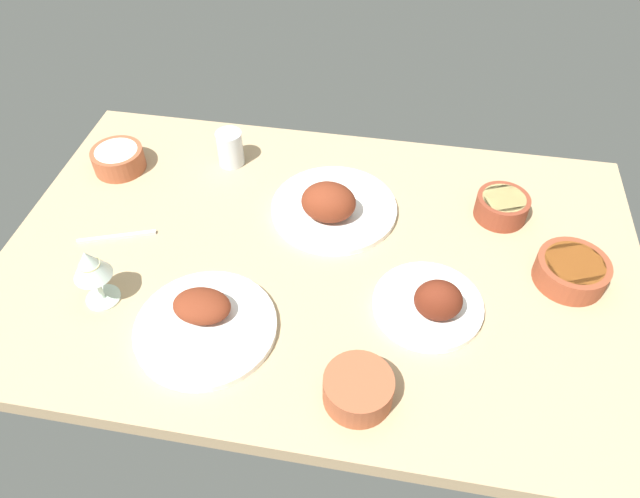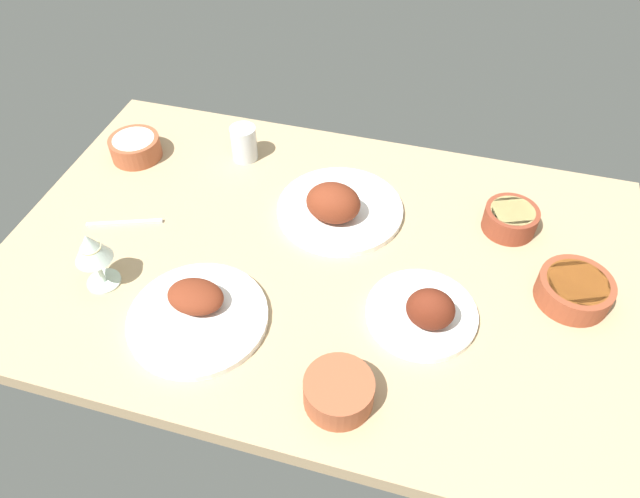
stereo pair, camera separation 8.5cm
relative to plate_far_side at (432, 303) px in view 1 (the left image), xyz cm
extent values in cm
cube|color=tan|center=(24.62, -11.53, -4.93)|extent=(140.00, 90.00, 4.00)
cylinder|color=white|center=(0.66, -1.02, -2.13)|extent=(22.32, 22.32, 1.60)
ellipsoid|color=#602314|center=(-0.84, 1.30, 2.72)|extent=(9.39, 7.53, 8.82)
cylinder|color=white|center=(43.19, 12.02, -2.13)|extent=(27.92, 27.92, 1.60)
ellipsoid|color=maroon|center=(44.40, 9.33, 1.03)|extent=(11.54, 8.52, 5.15)
cylinder|color=white|center=(23.83, -26.16, -2.13)|extent=(29.60, 29.60, 1.60)
ellipsoid|color=maroon|center=(24.58, -22.67, 2.87)|extent=(12.47, 9.86, 9.14)
cylinder|color=brown|center=(-28.25, -13.72, -0.19)|extent=(14.88, 14.88, 5.48)
cylinder|color=brown|center=(-28.25, -13.72, 2.05)|extent=(12.20, 12.20, 1.00)
cylinder|color=brown|center=(-14.67, -31.29, -0.11)|extent=(12.06, 12.06, 5.64)
cylinder|color=#D6BC70|center=(-14.67, -31.29, 2.21)|extent=(9.89, 9.89, 1.00)
cylinder|color=#A35133|center=(80.08, -32.64, -0.15)|extent=(12.87, 12.87, 5.56)
cylinder|color=white|center=(80.08, -32.64, 2.13)|extent=(10.55, 10.55, 1.00)
cylinder|color=#A35133|center=(12.00, 21.46, -0.01)|extent=(12.53, 12.53, 5.85)
cylinder|color=#9E3314|center=(12.00, 21.46, 2.41)|extent=(10.28, 10.28, 1.00)
cylinder|color=silver|center=(66.41, 8.15, -2.68)|extent=(7.00, 7.00, 0.50)
cylinder|color=silver|center=(66.41, 8.15, 1.07)|extent=(1.00, 1.00, 7.00)
cone|color=silver|center=(66.41, 8.15, 7.82)|extent=(7.60, 7.60, 6.50)
cylinder|color=beige|center=(66.41, 8.15, 6.37)|extent=(4.18, 4.18, 2.80)
cylinder|color=silver|center=(52.67, -39.70, 1.65)|extent=(6.57, 6.57, 9.16)
cube|color=silver|center=(70.82, -8.78, -2.53)|extent=(16.61, 6.88, 0.80)
camera|label=1|loc=(9.59, 73.85, 91.34)|focal=32.67mm
camera|label=2|loc=(1.28, 71.97, 91.34)|focal=32.67mm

